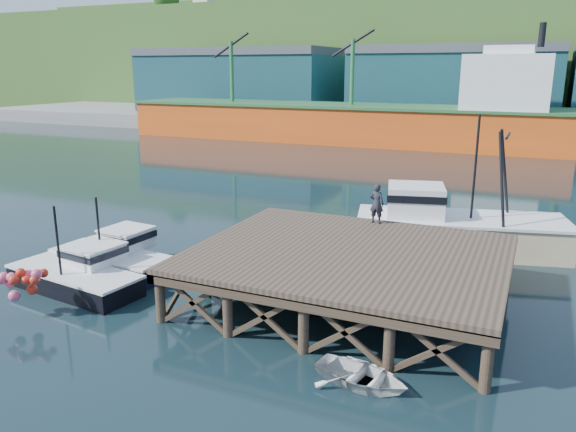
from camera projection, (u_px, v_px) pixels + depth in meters
The scene contains 12 objects.
ground at pixel (230, 280), 24.87m from camera, with size 300.00×300.00×0.00m, color black.
wharf at pixel (348, 256), 22.04m from camera, with size 12.00×10.00×2.62m.
far_quay at pixel (457, 122), 86.37m from camera, with size 160.00×40.00×2.00m, color gray.
warehouse_left at pixel (241, 84), 94.38m from camera, with size 32.00×16.00×9.00m, color #17494D.
warehouse_mid at pixel (455, 86), 80.55m from camera, with size 28.00×16.00×9.00m, color #17494D.
cargo_ship at pixel (363, 116), 69.71m from camera, with size 55.50×10.00×13.75m.
hillside at pixel (483, 58), 110.27m from camera, with size 220.00×50.00×22.00m, color #2D511E.
boat_navy at pixel (116, 256), 25.77m from camera, with size 6.05×3.43×3.68m.
boat_black at pixel (79, 273), 23.74m from camera, with size 6.38×5.32×3.80m.
trawler at pixel (456, 223), 28.61m from camera, with size 10.97×6.07×6.96m.
dinghy at pixel (361, 375), 16.59m from camera, with size 2.09×2.92×0.60m, color silver.
dockworker at pixel (377, 204), 25.86m from camera, with size 0.67×0.44×1.85m, color #202129.
Camera 1 is at (11.90, -20.22, 9.12)m, focal length 35.00 mm.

